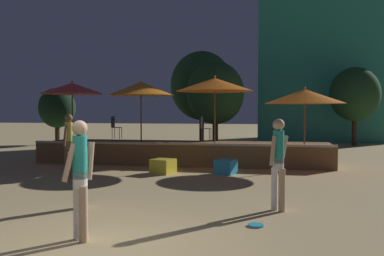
# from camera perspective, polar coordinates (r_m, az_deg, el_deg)

# --- Properties ---
(ground_plane) EXTENTS (120.00, 120.00, 0.00)m
(ground_plane) POSITION_cam_1_polar(r_m,az_deg,el_deg) (6.45, -12.75, -15.45)
(ground_plane) COLOR tan
(wooden_deck) EXTENTS (10.82, 2.45, 0.85)m
(wooden_deck) POSITION_cam_1_polar(r_m,az_deg,el_deg) (16.20, -1.11, -3.31)
(wooden_deck) COLOR brown
(wooden_deck) RESTS_ON ground
(patio_umbrella_0) EXTENTS (2.69, 2.69, 2.77)m
(patio_umbrella_0) POSITION_cam_1_polar(r_m,az_deg,el_deg) (14.87, 14.81, 4.09)
(patio_umbrella_0) COLOR brown
(patio_umbrella_0) RESTS_ON ground
(patio_umbrella_1) EXTENTS (2.74, 2.74, 3.20)m
(patio_umbrella_1) POSITION_cam_1_polar(r_m,az_deg,el_deg) (15.09, 3.05, 5.78)
(patio_umbrella_1) COLOR brown
(patio_umbrella_1) RESTS_ON ground
(patio_umbrella_2) EXTENTS (2.32, 2.32, 3.07)m
(patio_umbrella_2) POSITION_cam_1_polar(r_m,az_deg,el_deg) (16.22, -15.69, 5.09)
(patio_umbrella_2) COLOR brown
(patio_umbrella_2) RESTS_ON ground
(patio_umbrella_3) EXTENTS (2.38, 2.38, 3.11)m
(patio_umbrella_3) POSITION_cam_1_polar(r_m,az_deg,el_deg) (15.61, -6.82, 5.24)
(patio_umbrella_3) COLOR brown
(patio_umbrella_3) RESTS_ON ground
(cube_seat_0) EXTENTS (0.72, 0.72, 0.45)m
(cube_seat_0) POSITION_cam_1_polar(r_m,az_deg,el_deg) (13.41, 4.53, -5.17)
(cube_seat_0) COLOR #2D9EDB
(cube_seat_0) RESTS_ON ground
(cube_seat_1) EXTENTS (0.80, 0.80, 0.45)m
(cube_seat_1) POSITION_cam_1_polar(r_m,az_deg,el_deg) (13.51, -3.87, -5.10)
(cube_seat_1) COLOR yellow
(cube_seat_1) RESTS_ON ground
(person_0) EXTENTS (0.31, 0.57, 1.87)m
(person_0) POSITION_cam_1_polar(r_m,az_deg,el_deg) (13.12, -16.10, -1.80)
(person_0) COLOR brown
(person_0) RESTS_ON ground
(person_1) EXTENTS (0.40, 0.49, 1.81)m
(person_1) POSITION_cam_1_polar(r_m,az_deg,el_deg) (8.53, 11.44, -4.21)
(person_1) COLOR tan
(person_1) RESTS_ON ground
(person_2) EXTENTS (0.46, 0.29, 1.64)m
(person_2) POSITION_cam_1_polar(r_m,az_deg,el_deg) (8.92, -14.53, -4.76)
(person_2) COLOR tan
(person_2) RESTS_ON ground
(person_3) EXTENTS (0.38, 0.48, 1.82)m
(person_3) POSITION_cam_1_polar(r_m,az_deg,el_deg) (6.66, -14.70, -6.00)
(person_3) COLOR white
(person_3) RESTS_ON ground
(bistro_chair_0) EXTENTS (0.40, 0.40, 0.90)m
(bistro_chair_0) POSITION_cam_1_polar(r_m,az_deg,el_deg) (17.57, -10.26, 0.38)
(bistro_chair_0) COLOR #2D3338
(bistro_chair_0) RESTS_ON wooden_deck
(bistro_chair_1) EXTENTS (0.44, 0.44, 0.90)m
(bistro_chair_1) POSITION_cam_1_polar(r_m,az_deg,el_deg) (16.18, 1.60, 0.26)
(bistro_chair_1) COLOR #47474C
(bistro_chair_1) RESTS_ON wooden_deck
(frisbee_disc) EXTENTS (0.27, 0.27, 0.03)m
(frisbee_disc) POSITION_cam_1_polar(r_m,az_deg,el_deg) (7.52, 8.54, -12.69)
(frisbee_disc) COLOR #33B2D8
(frisbee_disc) RESTS_ON ground
(background_tree_0) EXTENTS (2.80, 2.80, 4.39)m
(background_tree_0) POSITION_cam_1_polar(r_m,az_deg,el_deg) (20.96, 3.13, 4.66)
(background_tree_0) COLOR #3D2B1C
(background_tree_0) RESTS_ON ground
(background_tree_1) EXTENTS (2.15, 2.15, 3.34)m
(background_tree_1) POSITION_cam_1_polar(r_m,az_deg,el_deg) (26.53, -17.54, 2.55)
(background_tree_1) COLOR #3D2B1C
(background_tree_1) RESTS_ON ground
(background_tree_2) EXTENTS (3.72, 3.72, 5.53)m
(background_tree_2) POSITION_cam_1_polar(r_m,az_deg,el_deg) (25.57, 1.30, 5.66)
(background_tree_2) COLOR #3D2B1C
(background_tree_2) RESTS_ON ground
(background_tree_3) EXTENTS (2.79, 2.79, 4.46)m
(background_tree_3) POSITION_cam_1_polar(r_m,az_deg,el_deg) (26.05, 20.89, 4.21)
(background_tree_3) COLOR #3D2B1C
(background_tree_3) RESTS_ON ground
(distant_building) EXTENTS (8.46, 4.62, 15.60)m
(distant_building) POSITION_cam_1_polar(r_m,az_deg,el_deg) (30.91, 17.07, 13.05)
(distant_building) COLOR teal
(distant_building) RESTS_ON ground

